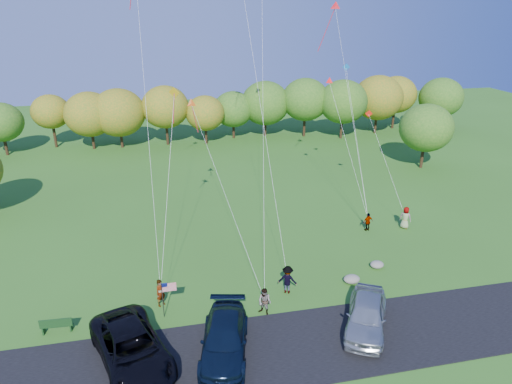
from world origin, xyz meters
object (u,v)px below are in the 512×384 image
park_bench (56,325)px  trash_barrel (111,326)px  minivan_silver (366,315)px  flyer_c (288,280)px  minivan_navy (224,339)px  flyer_a (161,293)px  minivan_dark (132,348)px  flyer_d (368,222)px  flyer_e (405,218)px  flyer_b (265,302)px

park_bench → trash_barrel: size_ratio=1.82×
minivan_silver → flyer_c: flyer_c is taller
minivan_navy → flyer_a: flyer_a is taller
minivan_dark → flyer_a: size_ratio=3.70×
flyer_d → minivan_silver: bearing=53.5°
flyer_d → park_bench: 24.56m
minivan_dark → flyer_d: 22.12m
minivan_navy → flyer_e: (17.17, 11.73, 0.03)m
minivan_dark → flyer_d: minivan_dark is taller
flyer_b → park_bench: 12.14m
trash_barrel → minivan_dark: bearing=-64.5°
minivan_dark → flyer_c: 10.71m
flyer_e → park_bench: 27.60m
flyer_a → flyer_c: (8.14, -0.33, 0.06)m
flyer_a → flyer_e: 21.50m
flyer_a → flyer_c: bearing=-40.2°
minivan_navy → flyer_b: minivan_navy is taller
flyer_d → flyer_c: bearing=27.6°
flyer_a → flyer_c: 8.14m
minivan_dark → flyer_c: same height
flyer_d → trash_barrel: size_ratio=1.60×
flyer_d → flyer_e: 3.29m
flyer_d → flyer_e: (3.28, -0.23, 0.16)m
flyer_d → park_bench: bearing=8.7°
minivan_silver → flyer_b: (-5.44, 2.59, -0.10)m
park_bench → flyer_d: bearing=22.6°
flyer_d → flyer_b: bearing=28.6°
flyer_a → trash_barrel: flyer_a is taller
park_bench → flyer_b: bearing=-1.1°
minivan_silver → trash_barrel: (-14.47, 2.69, -0.49)m
minivan_dark → minivan_silver: (13.17, 0.03, -0.01)m
trash_barrel → minivan_silver: bearing=-10.5°
minivan_silver → flyer_c: (-3.46, 4.50, -0.02)m
park_bench → trash_barrel: bearing=-10.4°
minivan_silver → flyer_b: 6.03m
minivan_navy → park_bench: bearing=171.0°
flyer_c → flyer_d: flyer_c is taller
flyer_a → minivan_navy: bearing=-95.1°
minivan_navy → flyer_c: (4.87, 4.75, 0.05)m
flyer_a → flyer_b: 6.55m
minivan_dark → flyer_c: size_ratio=3.49×
park_bench → trash_barrel: (3.08, -0.72, -0.04)m
minivan_silver → flyer_a: minivan_silver is taller
flyer_d → trash_barrel: 21.98m
flyer_a → park_bench: bearing=155.5°
flyer_a → park_bench: size_ratio=1.01×
minivan_dark → minivan_navy: (4.84, -0.22, -0.08)m
minivan_dark → trash_barrel: 3.06m
minivan_silver → flyer_a: bearing=-173.8°
minivan_navy → flyer_b: size_ratio=3.37×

